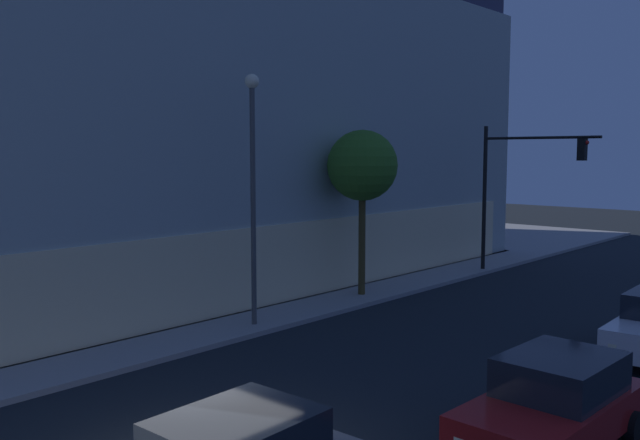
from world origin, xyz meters
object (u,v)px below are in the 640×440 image
at_px(sidewalk_tree, 362,167).
at_px(car_red, 554,403).
at_px(modern_building, 100,109).
at_px(street_lamp_sidewalk, 253,168).
at_px(traffic_light_far_corner, 519,175).

height_order(sidewalk_tree, car_red, sidewalk_tree).
xyz_separation_m(sidewalk_tree, car_red, (-7.80, -10.72, -4.07)).
height_order(modern_building, street_lamp_sidewalk, modern_building).
height_order(modern_building, sidewalk_tree, modern_building).
bearing_deg(traffic_light_far_corner, car_red, -151.95).
relative_size(traffic_light_far_corner, sidewalk_tree, 1.05).
bearing_deg(street_lamp_sidewalk, traffic_light_far_corner, -8.08).
bearing_deg(car_red, sidewalk_tree, 53.96).
relative_size(modern_building, sidewalk_tree, 5.27).
xyz_separation_m(street_lamp_sidewalk, car_red, (-2.08, -10.42, -4.12)).
bearing_deg(car_red, traffic_light_far_corner, 28.05).
bearing_deg(sidewalk_tree, car_red, -126.04).
relative_size(modern_building, traffic_light_far_corner, 5.00).
distance_m(modern_building, sidewalk_tree, 15.32).
distance_m(modern_building, car_red, 27.23).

